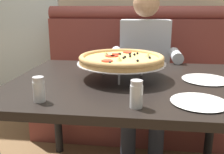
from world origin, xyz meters
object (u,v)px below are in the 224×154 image
object	(u,v)px
shaker_pepper_flakes	(136,96)
dining_table	(129,95)
plate_near_left	(206,78)
diner_main	(144,60)
pizza	(121,59)
plate_near_right	(199,101)
shaker_parmesan	(39,91)
patio_chair	(40,52)
booth_bench	(134,86)

from	to	relation	value
shaker_pepper_flakes	dining_table	bearing A→B (deg)	97.60
shaker_pepper_flakes	plate_near_left	bearing A→B (deg)	50.04
diner_main	pizza	world-z (taller)	diner_main
plate_near_right	plate_near_left	bearing A→B (deg)	73.40
pizza	shaker_parmesan	size ratio (longest dim) A/B	4.59
plate_near_left	shaker_pepper_flakes	bearing A→B (deg)	-129.96
plate_near_left	patio_chair	bearing A→B (deg)	132.83
shaker_pepper_flakes	patio_chair	bearing A→B (deg)	120.71
shaker_pepper_flakes	plate_near_right	world-z (taller)	shaker_pepper_flakes
shaker_pepper_flakes	diner_main	bearing A→B (deg)	88.22
plate_near_left	pizza	bearing A→B (deg)	-178.94
plate_near_right	shaker_parmesan	bearing A→B (deg)	-174.50
diner_main	shaker_parmesan	size ratio (longest dim) A/B	11.88
plate_near_right	patio_chair	xyz separation A→B (m)	(-1.63, 2.23, -0.22)
dining_table	plate_near_left	xyz separation A→B (m)	(0.42, 0.06, 0.09)
pizza	booth_bench	bearing A→B (deg)	86.99
booth_bench	shaker_pepper_flakes	distance (m)	1.39
dining_table	shaker_pepper_flakes	size ratio (longest dim) A/B	11.47
pizza	patio_chair	xyz separation A→B (m)	(-1.27, 1.88, -0.31)
dining_table	pizza	bearing A→B (deg)	133.85
shaker_parmesan	plate_near_right	world-z (taller)	shaker_parmesan
diner_main	plate_near_left	world-z (taller)	diner_main
booth_bench	pizza	world-z (taller)	booth_bench
dining_table	pizza	xyz separation A→B (m)	(-0.05, 0.05, 0.19)
pizza	patio_chair	distance (m)	2.30
booth_bench	plate_near_left	bearing A→B (deg)	-65.11
pizza	shaker_pepper_flakes	distance (m)	0.44
booth_bench	plate_near_right	bearing A→B (deg)	-76.11
diner_main	pizza	bearing A→B (deg)	-101.61
booth_bench	plate_near_left	world-z (taller)	booth_bench
pizza	plate_near_left	distance (m)	0.47
dining_table	plate_near_right	bearing A→B (deg)	-43.88
dining_table	shaker_pepper_flakes	distance (m)	0.40
dining_table	plate_near_left	distance (m)	0.43
dining_table	shaker_parmesan	size ratio (longest dim) A/B	11.96
shaker_pepper_flakes	patio_chair	distance (m)	2.70
dining_table	shaker_parmesan	world-z (taller)	shaker_parmesan
diner_main	pizza	xyz separation A→B (m)	(-0.13, -0.64, 0.13)
patio_chair	plate_near_right	bearing A→B (deg)	-53.82
diner_main	plate_near_right	bearing A→B (deg)	-77.08
diner_main	pizza	size ratio (longest dim) A/B	2.59
dining_table	plate_near_left	world-z (taller)	plate_near_left
dining_table	diner_main	xyz separation A→B (m)	(0.08, 0.69, 0.06)
shaker_pepper_flakes	patio_chair	world-z (taller)	patio_chair
shaker_parmesan	pizza	bearing A→B (deg)	53.01
plate_near_right	pizza	bearing A→B (deg)	135.81
booth_bench	pizza	size ratio (longest dim) A/B	3.54
shaker_pepper_flakes	plate_near_right	size ratio (longest dim) A/B	0.47
diner_main	plate_near_right	distance (m)	1.01
shaker_parmesan	booth_bench	bearing A→B (deg)	74.80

